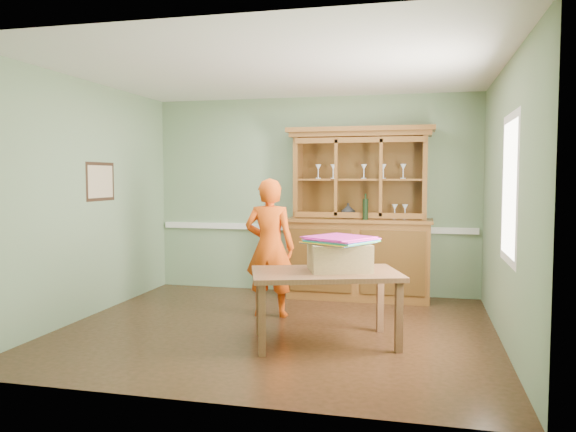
% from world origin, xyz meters
% --- Properties ---
extents(floor, '(4.50, 4.50, 0.00)m').
position_xyz_m(floor, '(0.00, 0.00, 0.00)').
color(floor, '#4A2818').
rests_on(floor, ground).
extents(ceiling, '(4.50, 4.50, 0.00)m').
position_xyz_m(ceiling, '(0.00, 0.00, 2.70)').
color(ceiling, white).
rests_on(ceiling, wall_back).
extents(wall_back, '(4.50, 0.00, 4.50)m').
position_xyz_m(wall_back, '(0.00, 2.00, 1.35)').
color(wall_back, gray).
rests_on(wall_back, floor).
extents(wall_left, '(0.00, 4.00, 4.00)m').
position_xyz_m(wall_left, '(-2.25, 0.00, 1.35)').
color(wall_left, gray).
rests_on(wall_left, floor).
extents(wall_right, '(0.00, 4.00, 4.00)m').
position_xyz_m(wall_right, '(2.25, 0.00, 1.35)').
color(wall_right, gray).
rests_on(wall_right, floor).
extents(wall_front, '(4.50, 0.00, 4.50)m').
position_xyz_m(wall_front, '(0.00, -2.00, 1.35)').
color(wall_front, gray).
rests_on(wall_front, floor).
extents(chair_rail, '(4.41, 0.05, 0.08)m').
position_xyz_m(chair_rail, '(0.00, 1.98, 0.90)').
color(chair_rail, white).
rests_on(chair_rail, wall_back).
extents(framed_map, '(0.03, 0.60, 0.46)m').
position_xyz_m(framed_map, '(-2.23, 0.30, 1.55)').
color(framed_map, '#362115').
rests_on(framed_map, wall_left).
extents(window_panel, '(0.03, 0.96, 1.36)m').
position_xyz_m(window_panel, '(2.23, -0.30, 1.50)').
color(window_panel, white).
rests_on(window_panel, wall_right).
extents(china_hutch, '(1.92, 0.63, 2.25)m').
position_xyz_m(china_hutch, '(0.67, 1.74, 0.79)').
color(china_hutch, brown).
rests_on(china_hutch, floor).
extents(dining_table, '(1.59, 1.24, 0.70)m').
position_xyz_m(dining_table, '(0.58, -0.38, 0.62)').
color(dining_table, brown).
rests_on(dining_table, floor).
extents(cardboard_box, '(0.69, 0.62, 0.27)m').
position_xyz_m(cardboard_box, '(0.70, -0.30, 0.83)').
color(cardboard_box, tan).
rests_on(cardboard_box, dining_table).
extents(kite_stack, '(0.74, 0.74, 0.06)m').
position_xyz_m(kite_stack, '(0.71, -0.29, 1.00)').
color(kite_stack, '#2F7EDE').
rests_on(kite_stack, cardboard_box).
extents(person, '(0.59, 0.40, 1.59)m').
position_xyz_m(person, '(-0.22, 0.54, 0.80)').
color(person, '#E84E0E').
rests_on(person, floor).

